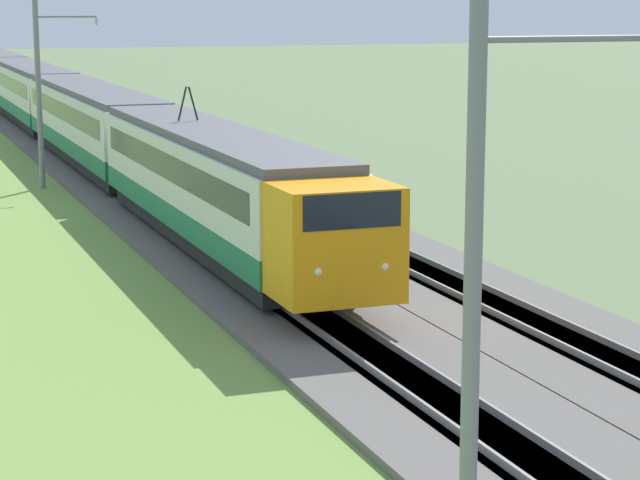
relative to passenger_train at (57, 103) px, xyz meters
name	(u,v)px	position (x,y,z in m)	size (l,w,h in m)	color
ballast_main	(90,165)	(-9.59, 0.00, -2.14)	(240.00, 4.40, 0.30)	#605B56
ballast_adjacent	(184,161)	(-9.59, -4.45, -2.14)	(240.00, 4.40, 0.30)	#605B56
track_main	(90,165)	(-9.59, 0.00, -2.13)	(240.00, 1.57, 0.45)	#4C4238
track_adjacent	(184,161)	(-9.59, -4.45, -2.13)	(240.00, 1.57, 0.45)	#4C4238
passenger_train	(57,103)	(0.00, 0.00, 0.00)	(83.87, 2.83, 4.91)	orange
catenary_mast_near	(477,291)	(-53.60, 2.94, 1.86)	(0.22, 2.56, 8.01)	slate
catenary_mast_mid	(40,90)	(-15.86, 2.94, 1.77)	(0.22, 2.56, 7.84)	slate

